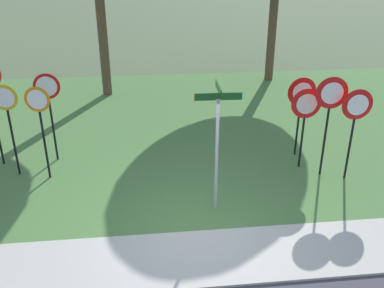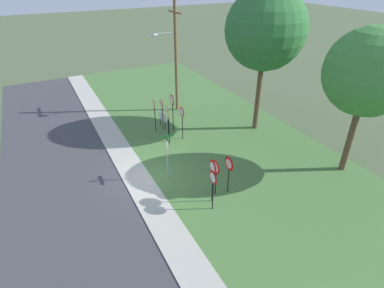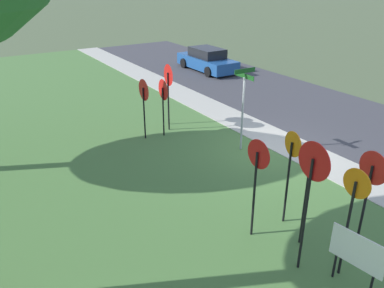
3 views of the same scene
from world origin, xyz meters
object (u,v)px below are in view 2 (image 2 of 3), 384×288
object	(u,v)px
stop_sign_near_right	(182,116)
yield_sign_far_right	(229,167)
stop_sign_far_right	(162,109)
notice_board	(163,117)
yield_sign_near_right	(213,181)
oak_tree_left	(266,30)
street_name_post	(167,153)
oak_tree_right	(369,73)
stop_sign_center_tall	(167,115)
stop_sign_far_left	(172,105)
yield_sign_far_left	(212,171)
stop_sign_far_center	(154,109)
utility_pole	(174,54)
yield_sign_near_left	(216,170)
stop_sign_near_left	(168,120)

from	to	relation	value
stop_sign_near_right	yield_sign_far_right	size ratio (longest dim) A/B	1.09
stop_sign_far_right	notice_board	size ratio (longest dim) A/B	1.93
yield_sign_near_right	oak_tree_left	distance (m)	11.35
stop_sign_far_right	street_name_post	distance (m)	6.29
stop_sign_far_right	oak_tree_right	size ratio (longest dim) A/B	0.29
oak_tree_left	stop_sign_center_tall	bearing A→B (deg)	-105.66
stop_sign_far_left	yield_sign_near_right	bearing A→B (deg)	-9.04
yield_sign_far_left	stop_sign_center_tall	bearing A→B (deg)	178.48
stop_sign_far_center	yield_sign_far_left	size ratio (longest dim) A/B	0.99
stop_sign_far_center	utility_pole	world-z (taller)	utility_pole
yield_sign_far_right	oak_tree_left	xyz separation A→B (m)	(-5.63, 6.15, 5.53)
yield_sign_near_right	yield_sign_far_right	distance (m)	1.66
notice_board	yield_sign_far_right	bearing A→B (deg)	-6.86
yield_sign_far_left	street_name_post	distance (m)	3.18
yield_sign_near_left	yield_sign_far_left	bearing A→B (deg)	-45.84
stop_sign_far_left	yield_sign_far_right	distance (m)	8.03
notice_board	stop_sign_far_right	bearing A→B (deg)	-30.50
yield_sign_near_left	notice_board	size ratio (longest dim) A/B	1.73
stop_sign_near_right	oak_tree_right	xyz separation A→B (m)	(7.94, 7.05, 4.28)
yield_sign_far_right	utility_pole	bearing A→B (deg)	168.31
stop_sign_far_left	notice_board	xyz separation A→B (m)	(-0.96, -0.41, -1.28)
stop_sign_far_left	notice_board	distance (m)	1.66
stop_sign_far_right	yield_sign_near_left	size ratio (longest dim) A/B	1.12
stop_sign_far_left	stop_sign_center_tall	xyz separation A→B (m)	(0.57, -0.64, -0.41)
stop_sign_far_left	stop_sign_far_right	size ratio (longest dim) A/B	1.19
stop_sign_near_right	yield_sign_far_right	xyz separation A→B (m)	(6.61, -0.44, -0.09)
stop_sign_far_right	oak_tree_left	bearing A→B (deg)	65.87
stop_sign_near_left	notice_board	size ratio (longest dim) A/B	1.92
yield_sign_far_right	oak_tree_left	bearing A→B (deg)	131.49
stop_sign_near_right	stop_sign_far_center	distance (m)	2.28
yield_sign_near_left	street_name_post	distance (m)	3.02
stop_sign_center_tall	notice_board	distance (m)	1.78
yield_sign_far_right	oak_tree_left	size ratio (longest dim) A/B	0.23
oak_tree_left	oak_tree_right	world-z (taller)	oak_tree_left
stop_sign_center_tall	stop_sign_far_left	bearing A→B (deg)	137.63
stop_sign_far_right	oak_tree_right	bearing A→B (deg)	38.61
oak_tree_left	stop_sign_far_left	bearing A→B (deg)	-112.28
stop_sign_near_left	stop_sign_far_left	bearing A→B (deg)	156.69
yield_sign_far_right	utility_pole	size ratio (longest dim) A/B	0.25
stop_sign_far_right	stop_sign_center_tall	world-z (taller)	stop_sign_far_right
stop_sign_center_tall	yield_sign_far_right	xyz separation A→B (m)	(7.44, 0.30, -0.05)
yield_sign_far_left	stop_sign_far_center	bearing A→B (deg)	-176.92
yield_sign_near_right	oak_tree_left	bearing A→B (deg)	132.43
yield_sign_near_left	notice_board	bearing A→B (deg)	177.95
stop_sign_far_left	yield_sign_near_left	distance (m)	7.96
stop_sign_far_center	utility_pole	size ratio (longest dim) A/B	0.29
yield_sign_far_right	street_name_post	distance (m)	3.56
oak_tree_left	stop_sign_near_left	bearing A→B (deg)	-98.39
stop_sign_far_left	notice_board	bearing A→B (deg)	-154.40
stop_sign_far_right	yield_sign_near_right	xyz separation A→B (m)	(9.39, -1.21, 0.04)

